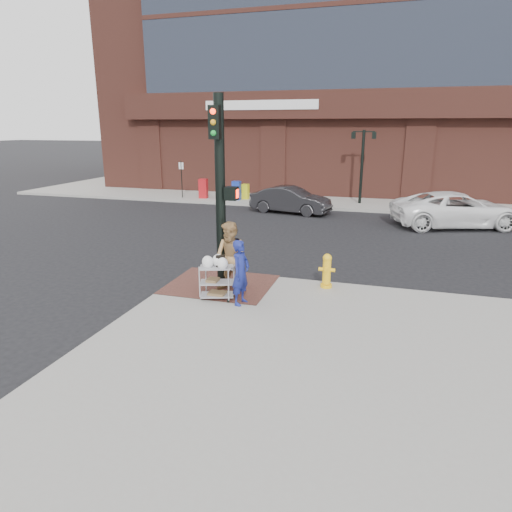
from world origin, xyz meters
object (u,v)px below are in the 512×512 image
(minivan_white, at_px, (457,210))
(utility_cart, at_px, (217,279))
(sedan_dark, at_px, (291,200))
(fire_hydrant, at_px, (327,270))
(lamp_post, at_px, (362,159))
(traffic_signal_pole, at_px, (221,188))
(pedestrian_tan, at_px, (231,258))
(woman_blue, at_px, (241,273))

(minivan_white, distance_m, utility_cart, 13.52)
(sedan_dark, xyz_separation_m, fire_hydrant, (3.49, -11.17, -0.05))
(utility_cart, bearing_deg, lamp_post, 81.91)
(sedan_dark, distance_m, minivan_white, 7.89)
(lamp_post, xyz_separation_m, traffic_signal_pole, (-2.48, -15.23, 0.21))
(pedestrian_tan, height_order, sedan_dark, pedestrian_tan)
(utility_cart, distance_m, fire_hydrant, 3.01)
(minivan_white, bearing_deg, fire_hydrant, 138.90)
(woman_blue, relative_size, sedan_dark, 0.39)
(lamp_post, height_order, minivan_white, lamp_post)
(traffic_signal_pole, relative_size, woman_blue, 3.10)
(traffic_signal_pole, bearing_deg, minivan_white, 56.94)
(lamp_post, relative_size, utility_cart, 3.50)
(lamp_post, distance_m, sedan_dark, 5.03)
(traffic_signal_pole, distance_m, minivan_white, 13.02)
(fire_hydrant, bearing_deg, woman_blue, -135.62)
(traffic_signal_pole, relative_size, fire_hydrant, 5.32)
(traffic_signal_pole, bearing_deg, lamp_post, 80.76)
(woman_blue, xyz_separation_m, pedestrian_tan, (-0.49, 0.68, 0.14))
(fire_hydrant, bearing_deg, lamp_post, 90.91)
(woman_blue, height_order, minivan_white, woman_blue)
(traffic_signal_pole, bearing_deg, pedestrian_tan, -43.36)
(lamp_post, bearing_deg, fire_hydrant, -89.09)
(lamp_post, distance_m, fire_hydrant, 14.61)
(sedan_dark, distance_m, utility_cart, 12.85)
(woman_blue, relative_size, minivan_white, 0.29)
(woman_blue, xyz_separation_m, utility_cart, (-0.69, 0.15, -0.29))
(lamp_post, bearing_deg, woman_blue, -95.63)
(lamp_post, bearing_deg, pedestrian_tan, -97.66)
(sedan_dark, bearing_deg, fire_hydrant, -151.72)
(woman_blue, height_order, sedan_dark, woman_blue)
(pedestrian_tan, xyz_separation_m, minivan_white, (6.63, 11.14, -0.32))
(fire_hydrant, bearing_deg, utility_cart, -146.87)
(woman_blue, height_order, utility_cart, woman_blue)
(pedestrian_tan, xyz_separation_m, utility_cart, (-0.19, -0.53, -0.42))
(utility_cart, relative_size, fire_hydrant, 1.21)
(lamp_post, height_order, fire_hydrant, lamp_post)
(pedestrian_tan, height_order, fire_hydrant, pedestrian_tan)
(woman_blue, distance_m, minivan_white, 13.32)
(woman_blue, xyz_separation_m, minivan_white, (6.14, 11.81, -0.18))
(sedan_dark, bearing_deg, utility_cart, -164.74)
(lamp_post, relative_size, minivan_white, 0.72)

